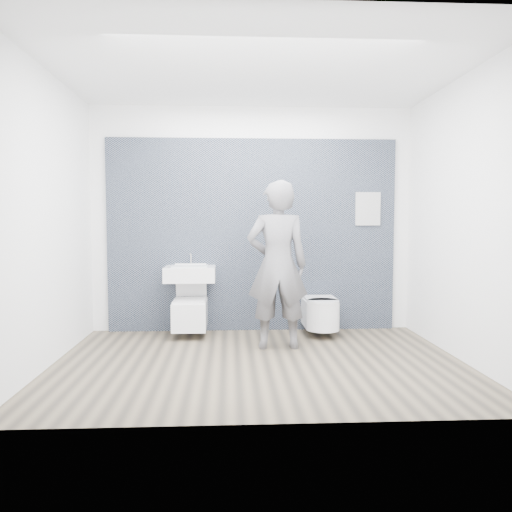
{
  "coord_description": "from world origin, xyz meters",
  "views": [
    {
      "loc": [
        -0.29,
        -4.79,
        1.38
      ],
      "look_at": [
        0.0,
        0.6,
        1.0
      ],
      "focal_mm": 35.0,
      "sensor_mm": 36.0,
      "label": 1
    }
  ],
  "objects": [
    {
      "name": "room_shell",
      "position": [
        0.0,
        0.0,
        1.74
      ],
      "size": [
        4.0,
        4.0,
        4.0
      ],
      "color": "white",
      "rests_on": "ground"
    },
    {
      "name": "visitor",
      "position": [
        0.23,
        0.55,
        0.91
      ],
      "size": [
        0.66,
        0.44,
        1.81
      ],
      "primitive_type": "imported",
      "rotation": [
        0.0,
        0.0,
        3.14
      ],
      "color": "slate",
      "rests_on": "ground"
    },
    {
      "name": "tile_wall",
      "position": [
        0.0,
        1.47,
        0.0
      ],
      "size": [
        3.6,
        0.06,
        2.4
      ],
      "primitive_type": "cube",
      "color": "black",
      "rests_on": "ground"
    },
    {
      "name": "info_placard",
      "position": [
        1.46,
        1.43,
        0.0
      ],
      "size": [
        0.31,
        0.03,
        0.42
      ],
      "primitive_type": "cube",
      "color": "silver",
      "rests_on": "ground"
    },
    {
      "name": "washbasin",
      "position": [
        -0.76,
        1.21,
        0.75
      ],
      "size": [
        0.6,
        0.45,
        0.45
      ],
      "color": "white",
      "rests_on": "ground"
    },
    {
      "name": "toilet_square",
      "position": [
        -0.76,
        1.16,
        0.29
      ],
      "size": [
        0.4,
        0.57,
        0.77
      ],
      "color": "white",
      "rests_on": "ground"
    },
    {
      "name": "toilet_rounded",
      "position": [
        0.81,
        1.11,
        0.27
      ],
      "size": [
        0.39,
        0.66,
        0.36
      ],
      "color": "white",
      "rests_on": "ground"
    },
    {
      "name": "ground",
      "position": [
        0.0,
        0.0,
        0.0
      ],
      "size": [
        4.0,
        4.0,
        0.0
      ],
      "primitive_type": "plane",
      "color": "brown",
      "rests_on": "ground"
    }
  ]
}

